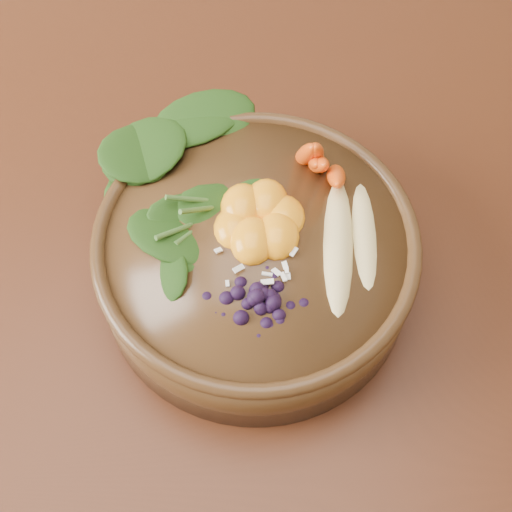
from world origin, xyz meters
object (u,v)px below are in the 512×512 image
dining_table (29,278)px  blueberry_pile (255,289)px  stoneware_bowl (256,261)px  kale_heap (210,167)px  banana_halves (353,232)px  carrot_cluster (320,143)px  mandarin_cluster (259,212)px

dining_table → blueberry_pile: blueberry_pile is taller
stoneware_bowl → kale_heap: size_ratio=1.53×
banana_halves → blueberry_pile: 0.11m
dining_table → kale_heap: kale_heap is taller
blueberry_pile → dining_table: bearing=161.1°
dining_table → blueberry_pile: 0.35m
dining_table → carrot_cluster: 0.39m
carrot_cluster → blueberry_pile: 0.15m
banana_halves → mandarin_cluster: (-0.09, 0.01, 0.00)m
mandarin_cluster → blueberry_pile: (0.00, -0.08, 0.00)m
kale_heap → stoneware_bowl: bearing=-51.6°
kale_heap → dining_table: bearing=-172.2°
carrot_cluster → kale_heap: bearing=-169.5°
stoneware_bowl → carrot_cluster: (0.05, 0.08, 0.08)m
mandarin_cluster → blueberry_pile: blueberry_pile is taller
carrot_cluster → mandarin_cluster: carrot_cluster is taller
kale_heap → carrot_cluster: (0.10, 0.02, 0.02)m
banana_halves → dining_table: bearing=174.5°
kale_heap → banana_halves: 0.15m
mandarin_cluster → dining_table: bearing=177.4°
stoneware_bowl → banana_halves: banana_halves is taller
blueberry_pile → mandarin_cluster: bearing=92.3°
stoneware_bowl → carrot_cluster: size_ratio=3.62×
carrot_cluster → mandarin_cluster: (-0.05, -0.06, -0.03)m
dining_table → banana_halves: size_ratio=9.35×
stoneware_bowl → mandarin_cluster: size_ratio=3.15×
kale_heap → blueberry_pile: kale_heap is taller
dining_table → kale_heap: (0.22, 0.03, 0.20)m
kale_heap → carrot_cluster: 0.10m
dining_table → kale_heap: size_ratio=8.06×
dining_table → mandarin_cluster: (0.27, -0.01, 0.19)m
dining_table → carrot_cluster: carrot_cluster is taller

